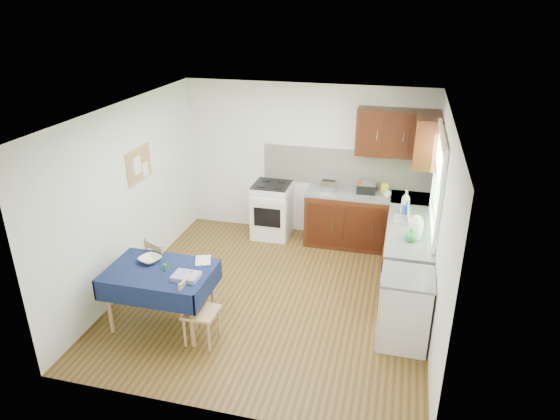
% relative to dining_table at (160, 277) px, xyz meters
% --- Properties ---
extents(floor, '(4.20, 4.20, 0.00)m').
position_rel_dining_table_xyz_m(floor, '(1.15, 0.91, -0.65)').
color(floor, '#4D3414').
rests_on(floor, ground).
extents(ceiling, '(4.00, 4.20, 0.02)m').
position_rel_dining_table_xyz_m(ceiling, '(1.15, 0.91, 1.85)').
color(ceiling, white).
rests_on(ceiling, wall_back).
extents(wall_back, '(4.00, 0.02, 2.50)m').
position_rel_dining_table_xyz_m(wall_back, '(1.15, 3.01, 0.60)').
color(wall_back, white).
rests_on(wall_back, ground).
extents(wall_front, '(4.00, 0.02, 2.50)m').
position_rel_dining_table_xyz_m(wall_front, '(1.15, -1.19, 0.60)').
color(wall_front, white).
rests_on(wall_front, ground).
extents(wall_left, '(0.02, 4.20, 2.50)m').
position_rel_dining_table_xyz_m(wall_left, '(-0.85, 0.91, 0.60)').
color(wall_left, white).
rests_on(wall_left, ground).
extents(wall_right, '(0.02, 4.20, 2.50)m').
position_rel_dining_table_xyz_m(wall_right, '(3.15, 0.91, 0.60)').
color(wall_right, white).
rests_on(wall_right, ground).
extents(base_cabinets, '(1.90, 2.30, 0.86)m').
position_rel_dining_table_xyz_m(base_cabinets, '(2.51, 2.16, -0.22)').
color(base_cabinets, '#321708').
rests_on(base_cabinets, ground).
extents(worktop_back, '(1.90, 0.60, 0.04)m').
position_rel_dining_table_xyz_m(worktop_back, '(2.20, 2.71, 0.23)').
color(worktop_back, slate).
rests_on(worktop_back, base_cabinets).
extents(worktop_right, '(0.60, 1.70, 0.04)m').
position_rel_dining_table_xyz_m(worktop_right, '(2.85, 1.56, 0.23)').
color(worktop_right, slate).
rests_on(worktop_right, base_cabinets).
extents(worktop_corner, '(0.60, 0.60, 0.04)m').
position_rel_dining_table_xyz_m(worktop_corner, '(2.85, 2.71, 0.23)').
color(worktop_corner, slate).
rests_on(worktop_corner, base_cabinets).
extents(splashback, '(2.70, 0.02, 0.60)m').
position_rel_dining_table_xyz_m(splashback, '(1.80, 2.99, 0.55)').
color(splashback, '#F5E6D0').
rests_on(splashback, wall_back).
extents(upper_cabinets, '(1.20, 0.85, 0.70)m').
position_rel_dining_table_xyz_m(upper_cabinets, '(2.67, 2.71, 1.20)').
color(upper_cabinets, '#321708').
rests_on(upper_cabinets, wall_back).
extents(stove, '(0.60, 0.61, 0.92)m').
position_rel_dining_table_xyz_m(stove, '(0.65, 2.71, -0.19)').
color(stove, white).
rests_on(stove, ground).
extents(window, '(0.04, 1.48, 1.26)m').
position_rel_dining_table_xyz_m(window, '(3.12, 1.61, 1.00)').
color(window, '#305A25').
rests_on(window, wall_right).
extents(fridge, '(0.58, 0.60, 0.89)m').
position_rel_dining_table_xyz_m(fridge, '(2.85, 0.36, -0.21)').
color(fridge, white).
rests_on(fridge, ground).
extents(corkboard, '(0.04, 0.62, 0.47)m').
position_rel_dining_table_xyz_m(corkboard, '(-0.82, 1.21, 0.95)').
color(corkboard, tan).
rests_on(corkboard, wall_left).
extents(dining_table, '(1.25, 0.84, 0.75)m').
position_rel_dining_table_xyz_m(dining_table, '(0.00, 0.00, 0.00)').
color(dining_table, '#0E183A').
rests_on(dining_table, ground).
extents(chair_far, '(0.51, 0.51, 0.87)m').
position_rel_dining_table_xyz_m(chair_far, '(-0.24, 0.54, -0.19)').
color(chair_far, tan).
rests_on(chair_far, ground).
extents(chair_near, '(0.38, 0.38, 0.84)m').
position_rel_dining_table_xyz_m(chair_near, '(0.55, -0.21, -0.21)').
color(chair_near, tan).
rests_on(chair_near, ground).
extents(toaster, '(0.24, 0.15, 0.19)m').
position_rel_dining_table_xyz_m(toaster, '(1.58, 2.68, 0.34)').
color(toaster, '#AEAEB2').
rests_on(toaster, worktop_back).
extents(sandwich_press, '(0.29, 0.25, 0.17)m').
position_rel_dining_table_xyz_m(sandwich_press, '(2.16, 2.75, 0.33)').
color(sandwich_press, black).
rests_on(sandwich_press, worktop_back).
extents(sauce_bottle, '(0.05, 0.05, 0.21)m').
position_rel_dining_table_xyz_m(sauce_bottle, '(2.07, 2.66, 0.35)').
color(sauce_bottle, red).
rests_on(sauce_bottle, worktop_back).
extents(yellow_packet, '(0.14, 0.11, 0.16)m').
position_rel_dining_table_xyz_m(yellow_packet, '(2.44, 2.79, 0.33)').
color(yellow_packet, gold).
rests_on(yellow_packet, worktop_back).
extents(dish_rack, '(0.40, 0.31, 0.19)m').
position_rel_dining_table_xyz_m(dish_rack, '(2.82, 1.82, 0.27)').
color(dish_rack, '#96969C').
rests_on(dish_rack, worktop_right).
extents(kettle, '(0.18, 0.18, 0.30)m').
position_rel_dining_table_xyz_m(kettle, '(2.91, 1.34, 0.38)').
color(kettle, white).
rests_on(kettle, worktop_right).
extents(cup, '(0.14, 0.14, 0.10)m').
position_rel_dining_table_xyz_m(cup, '(2.49, 2.61, 0.30)').
color(cup, silver).
rests_on(cup, worktop_back).
extents(soap_bottle_a, '(0.16, 0.16, 0.33)m').
position_rel_dining_table_xyz_m(soap_bottle_a, '(2.76, 2.09, 0.42)').
color(soap_bottle_a, white).
rests_on(soap_bottle_a, worktop_right).
extents(soap_bottle_b, '(0.13, 0.13, 0.21)m').
position_rel_dining_table_xyz_m(soap_bottle_b, '(2.79, 2.03, 0.35)').
color(soap_bottle_b, '#1D55AC').
rests_on(soap_bottle_b, worktop_right).
extents(soap_bottle_c, '(0.19, 0.19, 0.17)m').
position_rel_dining_table_xyz_m(soap_bottle_c, '(2.85, 1.19, 0.34)').
color(soap_bottle_c, green).
rests_on(soap_bottle_c, worktop_right).
extents(plate_bowl, '(0.33, 0.33, 0.06)m').
position_rel_dining_table_xyz_m(plate_bowl, '(-0.19, 0.15, 0.14)').
color(plate_bowl, beige).
rests_on(plate_bowl, dining_table).
extents(book, '(0.26, 0.30, 0.02)m').
position_rel_dining_table_xyz_m(book, '(0.34, 0.28, 0.11)').
color(book, white).
rests_on(book, dining_table).
extents(spice_jar, '(0.04, 0.04, 0.08)m').
position_rel_dining_table_xyz_m(spice_jar, '(0.08, 0.01, 0.14)').
color(spice_jar, '#248726').
rests_on(spice_jar, dining_table).
extents(tea_towel, '(0.30, 0.24, 0.05)m').
position_rel_dining_table_xyz_m(tea_towel, '(0.39, -0.10, 0.13)').
color(tea_towel, '#2C2895').
rests_on(tea_towel, dining_table).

